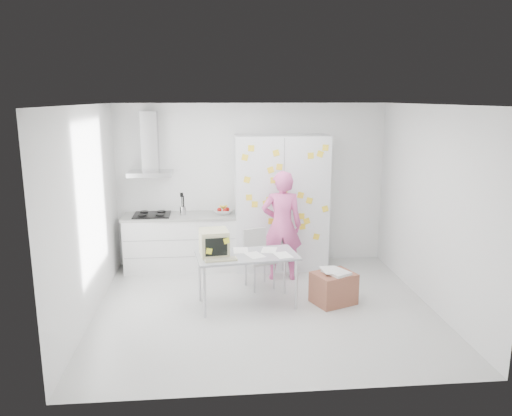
{
  "coord_description": "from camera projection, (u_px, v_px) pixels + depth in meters",
  "views": [
    {
      "loc": [
        -0.69,
        -6.27,
        2.79
      ],
      "look_at": [
        -0.05,
        0.64,
        1.25
      ],
      "focal_mm": 35.0,
      "sensor_mm": 36.0,
      "label": 1
    }
  ],
  "objects": [
    {
      "name": "range_hood",
      "position": [
        150.0,
        150.0,
        7.98
      ],
      "size": [
        0.7,
        0.48,
        1.01
      ],
      "color": "silver",
      "rests_on": "walls"
    },
    {
      "name": "tall_cabinet",
      "position": [
        281.0,
        202.0,
        8.19
      ],
      "size": [
        1.5,
        0.68,
        2.2
      ],
      "color": "silver",
      "rests_on": "ground"
    },
    {
      "name": "cardboard_box",
      "position": [
        334.0,
        287.0,
        6.87
      ],
      "size": [
        0.67,
        0.61,
        0.47
      ],
      "rotation": [
        0.0,
        0.0,
        0.39
      ],
      "color": "#965841",
      "rests_on": "ground"
    },
    {
      "name": "counter_run",
      "position": [
        181.0,
        241.0,
        8.21
      ],
      "size": [
        1.84,
        0.63,
        1.28
      ],
      "color": "white",
      "rests_on": "ground"
    },
    {
      "name": "ceiling",
      "position": [
        265.0,
        105.0,
        6.18
      ],
      "size": [
        4.5,
        4.0,
        0.02
      ],
      "primitive_type": "cube",
      "color": "white",
      "rests_on": "walls"
    },
    {
      "name": "desk",
      "position": [
        226.0,
        249.0,
        6.66
      ],
      "size": [
        1.42,
        0.84,
        1.07
      ],
      "rotation": [
        0.0,
        0.0,
        0.13
      ],
      "color": "#A4A8AF",
      "rests_on": "ground"
    },
    {
      "name": "walls",
      "position": [
        259.0,
        200.0,
        7.17
      ],
      "size": [
        4.52,
        4.01,
        2.7
      ],
      "color": "white",
      "rests_on": "ground"
    },
    {
      "name": "person",
      "position": [
        282.0,
        226.0,
        7.68
      ],
      "size": [
        0.66,
        0.46,
        1.71
      ],
      "primitive_type": "imported",
      "rotation": [
        0.0,
        0.0,
        3.06
      ],
      "color": "#D95497",
      "rests_on": "ground"
    },
    {
      "name": "chair",
      "position": [
        258.0,
        255.0,
        7.45
      ],
      "size": [
        0.5,
        0.5,
        0.87
      ],
      "rotation": [
        0.0,
        0.0,
        0.35
      ],
      "color": "#B3B3B1",
      "rests_on": "ground"
    },
    {
      "name": "floor",
      "position": [
        264.0,
        308.0,
        6.77
      ],
      "size": [
        4.5,
        4.0,
        0.02
      ],
      "primitive_type": "cube",
      "color": "silver",
      "rests_on": "ground"
    }
  ]
}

